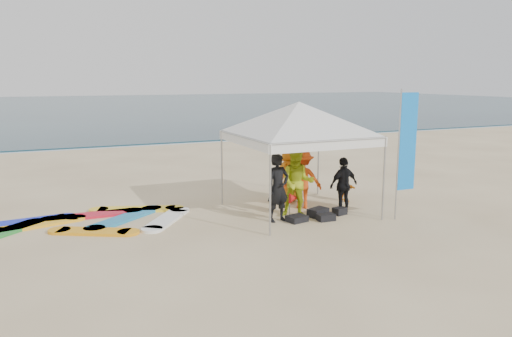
{
  "coord_description": "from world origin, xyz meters",
  "views": [
    {
      "loc": [
        -6.16,
        -10.14,
        3.73
      ],
      "look_at": [
        -0.48,
        2.6,
        1.2
      ],
      "focal_mm": 35.0,
      "sensor_mm": 36.0,
      "label": 1
    }
  ],
  "objects": [
    {
      "name": "person_orange_b",
      "position": [
        0.81,
        3.02,
        0.88
      ],
      "size": [
        1.02,
        0.95,
        1.76
      ],
      "primitive_type": "imported",
      "rotation": [
        0.0,
        0.0,
        3.75
      ],
      "color": "#CB6B12",
      "rests_on": "ground"
    },
    {
      "name": "person_yellow",
      "position": [
        0.23,
        1.46,
        0.95
      ],
      "size": [
        1.15,
        1.07,
        1.89
      ],
      "primitive_type": "imported",
      "rotation": [
        0.0,
        0.0,
        -0.5
      ],
      "color": "#A7B81A",
      "rests_on": "ground"
    },
    {
      "name": "ocean",
      "position": [
        0.0,
        60.0,
        0.04
      ],
      "size": [
        160.0,
        84.0,
        0.08
      ],
      "primitive_type": "cube",
      "color": "#0C2633",
      "rests_on": "ground"
    },
    {
      "name": "person_seated",
      "position": [
        2.43,
        2.42,
        0.44
      ],
      "size": [
        0.3,
        0.83,
        0.88
      ],
      "primitive_type": "imported",
      "rotation": [
        0.0,
        0.0,
        1.52
      ],
      "color": "orange",
      "rests_on": "ground"
    },
    {
      "name": "person_black_b",
      "position": [
        1.64,
        1.33,
        0.78
      ],
      "size": [
        0.95,
        0.47,
        1.57
      ],
      "primitive_type": "imported",
      "rotation": [
        0.0,
        0.0,
        3.24
      ],
      "color": "black",
      "rests_on": "ground"
    },
    {
      "name": "feather_flag",
      "position": [
        2.77,
        0.15,
        2.04
      ],
      "size": [
        0.58,
        0.04,
        3.47
      ],
      "color": "#A5A5A8",
      "rests_on": "ground"
    },
    {
      "name": "ground",
      "position": [
        0.0,
        0.0,
        0.0
      ],
      "size": [
        120.0,
        120.0,
        0.0
      ],
      "primitive_type": "plane",
      "color": "beige",
      "rests_on": "ground"
    },
    {
      "name": "person_orange_a",
      "position": [
        0.83,
        2.23,
        0.85
      ],
      "size": [
        1.27,
        1.07,
        1.7
      ],
      "primitive_type": "imported",
      "rotation": [
        0.0,
        0.0,
        2.67
      ],
      "color": "#E64A14",
      "rests_on": "ground"
    },
    {
      "name": "person_black_a",
      "position": [
        -0.44,
        1.28,
        0.9
      ],
      "size": [
        0.72,
        0.53,
        1.8
      ],
      "primitive_type": "imported",
      "rotation": [
        0.0,
        0.0,
        0.16
      ],
      "color": "black",
      "rests_on": "ground"
    },
    {
      "name": "canopy_tent",
      "position": [
        0.49,
        1.9,
        3.09
      ],
      "size": [
        4.7,
        4.7,
        3.54
      ],
      "color": "#A5A5A8",
      "rests_on": "ground"
    },
    {
      "name": "marker_pennant",
      "position": [
        0.19,
        1.6,
        0.49
      ],
      "size": [
        0.28,
        0.28,
        0.64
      ],
      "color": "#A5A5A8",
      "rests_on": "ground"
    },
    {
      "name": "gear_pile",
      "position": [
        0.66,
        1.08,
        0.1
      ],
      "size": [
        1.9,
        0.88,
        0.22
      ],
      "color": "black",
      "rests_on": "ground"
    },
    {
      "name": "shoreline_foam",
      "position": [
        0.0,
        18.2,
        0.0
      ],
      "size": [
        160.0,
        1.2,
        0.01
      ],
      "primitive_type": "cube",
      "color": "silver",
      "rests_on": "ground"
    },
    {
      "name": "surfboard_spread",
      "position": [
        -5.1,
        3.24,
        0.03
      ],
      "size": [
        5.62,
        2.97,
        0.07
      ],
      "color": "#24842E",
      "rests_on": "ground"
    }
  ]
}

